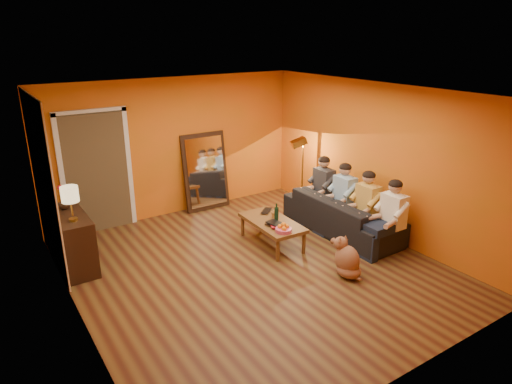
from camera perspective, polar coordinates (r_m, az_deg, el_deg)
room_shell at (r=6.75m, az=-1.88°, el=1.55°), size 5.00×5.50×2.60m
white_accent at (r=7.22m, az=-25.04°, el=0.89°), size 0.02×1.90×2.58m
doorway_recess at (r=8.48m, az=-19.48°, el=2.43°), size 1.06×0.30×2.10m
door_jamb_left at (r=8.26m, az=-23.07°, el=1.53°), size 0.08×0.06×2.20m
door_jamb_right at (r=8.51m, az=-15.58°, el=2.90°), size 0.08×0.06×2.20m
door_header at (r=8.13m, az=-20.11°, el=9.44°), size 1.22×0.06×0.08m
mirror_frame at (r=9.05m, az=-6.36°, el=2.57°), size 0.92×0.27×1.51m
mirror_glass at (r=9.02m, az=-6.24°, el=2.51°), size 0.78×0.21×1.35m
sideboard at (r=7.37m, az=-21.94°, el=-5.63°), size 0.44×1.18×0.85m
table_lamp at (r=6.85m, az=-22.12°, el=-1.39°), size 0.24×0.24×0.51m
sofa at (r=8.17m, az=10.66°, el=-2.77°), size 2.26×0.88×0.66m
coffee_table at (r=7.62m, az=2.01°, el=-5.08°), size 0.67×1.24×0.42m
floor_lamp at (r=8.97m, az=5.81°, el=2.17°), size 0.36×0.33×1.44m
dog at (r=6.77m, az=11.34°, el=-7.96°), size 0.51×0.60×0.60m
person_far_left at (r=7.53m, az=16.75°, el=-2.94°), size 0.70×0.44×1.22m
person_mid_left at (r=7.86m, az=13.73°, el=-1.70°), size 0.70×0.44×1.22m
person_mid_right at (r=8.22m, az=10.97°, el=-0.55°), size 0.70×0.44×1.22m
person_far_right at (r=8.59m, az=8.44°, el=0.50°), size 0.70×0.44×1.22m
fruit_bowl at (r=7.11m, az=3.47°, el=-4.40°), size 0.26×0.26×0.16m
wine_bottle at (r=7.46m, az=2.57°, el=-2.58°), size 0.07×0.07×0.31m
tumbler at (r=7.67m, az=2.25°, el=-2.81°), size 0.13×0.13×0.10m
laptop at (r=7.89m, az=1.63°, el=-2.43°), size 0.38×0.36×0.03m
book_lower at (r=7.28m, az=1.77°, el=-4.36°), size 0.24×0.29×0.03m
book_mid at (r=7.29m, az=1.80°, el=-4.16°), size 0.26×0.29×0.02m
book_upper at (r=7.26m, az=1.82°, el=-4.08°), size 0.23×0.28×0.02m
vase at (r=7.41m, az=-22.86°, el=-1.30°), size 0.17×0.17×0.18m
flowers at (r=7.34m, az=-23.08°, el=0.34°), size 0.17×0.17×0.39m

